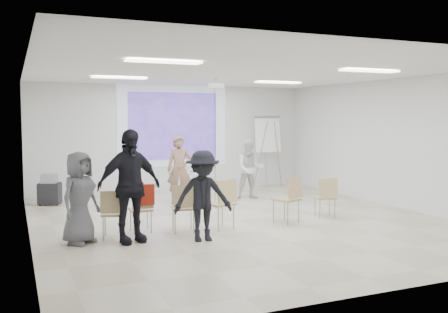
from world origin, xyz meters
name	(u,v)px	position (x,y,z in m)	size (l,w,h in m)	color
floor	(239,223)	(0.00, 0.00, -0.05)	(8.00, 9.00, 0.10)	beige
ceiling	(240,70)	(0.00, 0.00, 3.05)	(8.00, 9.00, 0.10)	white
wall_back	(173,138)	(0.00, 4.55, 1.50)	(8.00, 0.10, 3.00)	silver
wall_left	(24,153)	(-4.05, 0.00, 1.50)	(0.10, 9.00, 3.00)	silver
wall_right	(397,143)	(4.05, 0.00, 1.50)	(0.10, 9.00, 3.00)	silver
projection_halo	(173,126)	(0.00, 4.49, 1.85)	(3.20, 0.01, 2.30)	silver
projection_image	(174,126)	(0.00, 4.47, 1.85)	(2.60, 0.01, 1.90)	#4E31A7
pedestal_table	(198,185)	(-0.03, 2.36, 0.43)	(0.72, 0.72, 0.77)	white
player_left	(179,165)	(-0.51, 2.37, 0.94)	(0.69, 0.46, 1.88)	#9C765F
player_right	(250,166)	(1.41, 2.39, 0.85)	(0.82, 0.66, 1.70)	white
controller_left	(183,152)	(-0.33, 2.62, 1.24)	(0.04, 0.13, 0.04)	white
controller_right	(240,154)	(1.23, 2.64, 1.15)	(0.04, 0.12, 0.04)	white
chair_far_left	(113,210)	(-2.67, -0.58, 0.51)	(0.50, 0.52, 0.86)	tan
chair_left_mid	(142,206)	(-2.10, -0.30, 0.49)	(0.40, 0.43, 0.83)	tan
chair_left_inner	(184,204)	(-1.40, -0.63, 0.53)	(0.50, 0.52, 0.90)	tan
chair_center	(223,200)	(-0.63, -0.64, 0.56)	(0.55, 0.57, 0.95)	#D0BA78
chair_right_inner	(290,196)	(0.79, -0.66, 0.56)	(0.59, 0.61, 0.94)	tan
chair_right_far	(326,194)	(1.76, -0.51, 0.50)	(0.49, 0.51, 0.85)	tan
red_jacket	(143,195)	(-2.10, -0.45, 0.72)	(0.39, 0.09, 0.37)	#A82414
laptop	(183,206)	(-1.39, -0.53, 0.48)	(0.33, 0.24, 0.03)	black
audience_left	(129,178)	(-2.45, -0.90, 1.09)	(1.27, 0.76, 2.19)	black
audience_mid	(203,190)	(-1.28, -1.29, 0.88)	(1.13, 0.62, 1.75)	black
audience_outer	(79,192)	(-3.23, -0.67, 0.86)	(0.84, 0.55, 1.73)	#5B5B60
flipchart_easel	(268,135)	(2.77, 4.01, 1.58)	(0.93, 0.70, 2.15)	gray
av_cart	(50,191)	(-3.44, 3.43, 0.34)	(0.60, 0.54, 0.74)	black
ceiling_projector	(216,91)	(0.10, 1.49, 2.69)	(0.30, 0.25, 3.00)	white
fluor_panel_nw	(120,78)	(-2.00, 2.00, 2.97)	(1.20, 0.30, 0.02)	white
fluor_panel_ne	(278,83)	(2.00, 2.00, 2.97)	(1.20, 0.30, 0.02)	white
fluor_panel_sw	(164,62)	(-2.00, -1.50, 2.97)	(1.20, 0.30, 0.02)	white
fluor_panel_se	(370,71)	(2.00, -1.50, 2.97)	(1.20, 0.30, 0.02)	white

